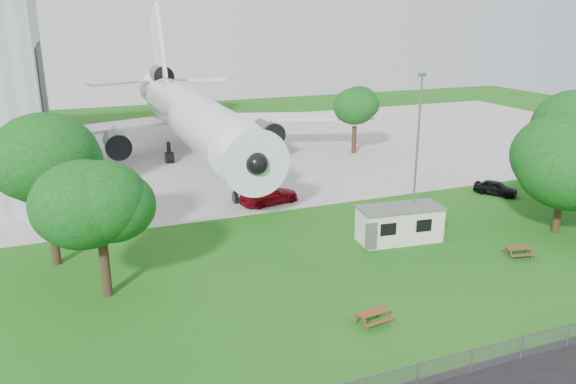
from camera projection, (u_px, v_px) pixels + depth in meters
name	position (u px, v px, depth m)	size (l,w,h in m)	color
ground	(354.00, 289.00, 34.25)	(160.00, 160.00, 0.00)	#266D19
concrete_apron	(205.00, 153.00, 67.88)	(120.00, 46.00, 0.03)	#B7B7B2
airliner	(190.00, 114.00, 63.69)	(46.36, 47.73, 17.69)	white
site_cabin	(400.00, 224.00, 41.24)	(6.88, 3.35, 2.62)	silver
picnic_west	(372.00, 324.00, 30.36)	(1.80, 1.50, 0.76)	brown
picnic_east	(518.00, 257.00, 38.70)	(1.80, 1.50, 0.76)	brown
fence	(453.00, 378.00, 25.84)	(58.00, 0.04, 1.30)	gray
lamp_mast	(416.00, 158.00, 40.83)	(0.16, 0.16, 12.00)	slate
tree_west_big	(44.00, 162.00, 35.59)	(7.34, 7.34, 10.75)	#382619
tree_west_small	(99.00, 206.00, 31.78)	(6.14, 6.14, 8.74)	#382619
tree_east_front	(566.00, 162.00, 41.50)	(8.12, 8.12, 9.66)	#382619
tree_east_back	(571.00, 129.00, 47.26)	(8.14, 8.14, 10.91)	#382619
tree_far_apron	(355.00, 107.00, 66.30)	(5.21, 5.21, 8.22)	#382619
car_ne_hatch	(496.00, 188.00, 51.99)	(1.56, 3.88, 1.32)	black
car_apron_van	(269.00, 195.00, 49.50)	(2.22, 5.47, 1.59)	maroon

